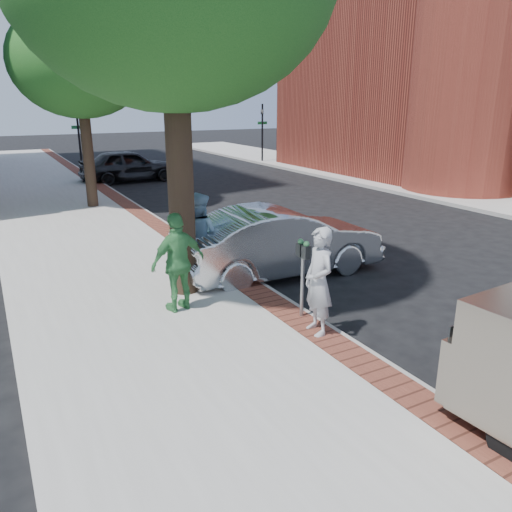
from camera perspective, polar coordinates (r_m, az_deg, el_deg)
ground at (r=9.34m, az=-0.36°, el=-7.91°), size 120.00×120.00×0.00m
sidewalk at (r=16.13m, az=-18.81°, el=2.36°), size 5.00×60.00×0.15m
brick_strip at (r=16.60m, az=-11.37°, el=3.64°), size 0.60×60.00×0.01m
curb at (r=16.72m, az=-10.21°, el=3.52°), size 0.10×60.00×0.15m
sidewalk_far at (r=24.41m, az=21.44°, el=6.91°), size 5.00×60.00×0.15m
church at (r=32.53m, az=23.62°, el=21.76°), size 19.00×16.00×20.40m
signal_near at (r=29.91m, az=-19.61°, el=13.03°), size 0.70×0.15×3.80m
signal_far at (r=33.80m, az=0.73°, el=14.38°), size 0.70×0.15×3.80m
tree_far at (r=19.81m, az=-19.58°, el=20.20°), size 4.80×4.80×7.14m
parking_meter at (r=9.00m, az=5.39°, el=-0.73°), size 0.12×0.32×1.47m
person_gray at (r=8.43m, az=7.19°, el=-2.92°), size 0.52×0.73×1.87m
person_officer at (r=10.94m, az=-6.51°, el=2.13°), size 1.11×1.20×1.97m
person_green at (r=9.43m, az=-8.87°, el=-0.72°), size 1.18×0.67×1.89m
sedan_silver at (r=11.75m, az=2.78°, el=1.66°), size 4.99×1.87×1.63m
bg_car at (r=26.70m, az=-14.36°, el=9.99°), size 4.87×2.05×1.65m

